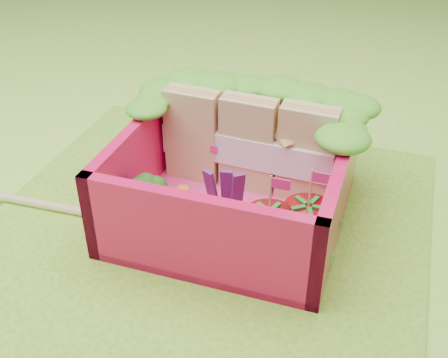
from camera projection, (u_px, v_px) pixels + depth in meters
name	position (u px, v px, depth m)	size (l,w,h in m)	color
ground	(204.00, 231.00, 3.41)	(14.00, 14.00, 0.00)	#89D73C
placemat	(204.00, 229.00, 3.40)	(2.60, 2.60, 0.03)	#72AD27
bento_floor	(234.00, 211.00, 3.48)	(1.30, 1.30, 0.05)	#FB408F
bento_box	(235.00, 178.00, 3.34)	(1.30, 1.30, 0.55)	#DF124C
lettuce_ruffle	(257.00, 96.00, 3.51)	(1.43, 0.77, 0.11)	green
sandwich_stack	(249.00, 145.00, 3.51)	(1.12, 0.22, 0.62)	tan
broccoli	(143.00, 191.00, 3.28)	(0.34, 0.34, 0.27)	#66A44F
carrot_sticks	(178.00, 211.00, 3.22)	(0.13, 0.12, 0.28)	orange
purple_wedges	(226.00, 196.00, 3.24)	(0.21, 0.08, 0.38)	#3E1958
strawberry_left	(268.00, 234.00, 3.03)	(0.28, 0.28, 0.52)	red
strawberry_right	(307.00, 227.00, 3.08)	(0.28, 0.28, 0.52)	red
snap_peas	(291.00, 239.00, 3.17)	(0.60, 0.56, 0.05)	#5AA935
chopsticks	(57.00, 207.00, 3.52)	(2.04, 0.14, 0.05)	tan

